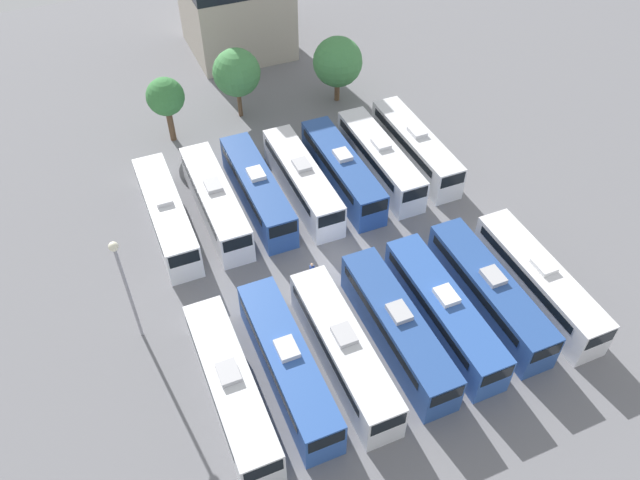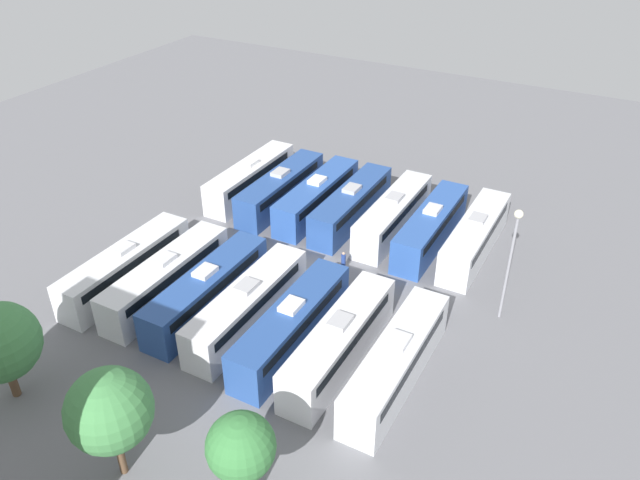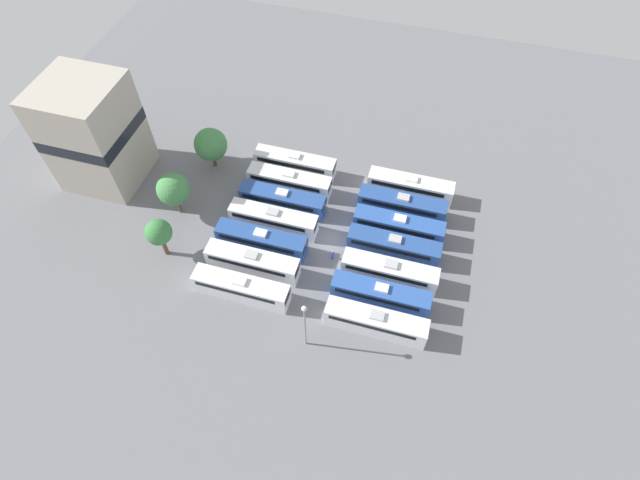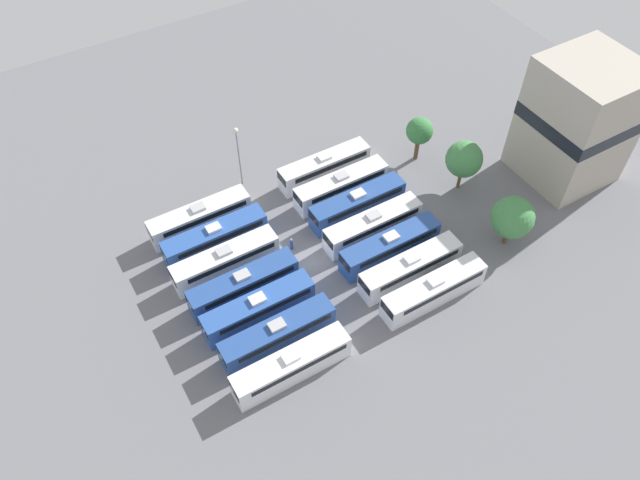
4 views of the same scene
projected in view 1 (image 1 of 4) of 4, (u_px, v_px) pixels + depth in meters
ground_plane at (342, 260)px, 46.63m from camera, size 109.36×109.36×0.00m
bus_0 at (231, 387)px, 36.96m from camera, size 2.52×11.96×3.38m
bus_1 at (288, 363)px, 38.15m from camera, size 2.52×11.96×3.38m
bus_2 at (343, 349)px, 38.87m from camera, size 2.52×11.96×3.38m
bus_3 at (397, 327)px, 40.12m from camera, size 2.52×11.96×3.38m
bus_4 at (443, 310)px, 41.09m from camera, size 2.52×11.96×3.38m
bus_5 at (489, 291)px, 42.27m from camera, size 2.52×11.96×3.38m
bus_6 at (538, 280)px, 42.97m from camera, size 2.52×11.96×3.38m
bus_7 at (166, 213)px, 47.88m from camera, size 2.52×11.96×3.38m
bus_8 at (215, 200)px, 48.98m from camera, size 2.52×11.96×3.38m
bus_9 at (257, 189)px, 50.00m from camera, size 2.52×11.96×3.38m
bus_10 at (302, 180)px, 50.81m from camera, size 2.52×11.96×3.38m
bus_11 at (342, 170)px, 51.74m from camera, size 2.52×11.96×3.38m
bus_12 at (380, 158)px, 52.84m from camera, size 2.52×11.96×3.38m
bus_13 at (415, 146)px, 54.08m from camera, size 2.52×11.96×3.38m
worker_person at (312, 272)px, 44.70m from camera, size 0.36×0.36×1.70m
light_pole at (123, 277)px, 37.66m from camera, size 0.60×0.60×8.68m
tree_0 at (165, 97)px, 54.53m from camera, size 3.37×3.37×6.21m
tree_1 at (237, 73)px, 57.23m from camera, size 4.42×4.42×6.83m
tree_2 at (338, 62)px, 59.57m from camera, size 4.78×4.78×6.55m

